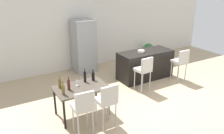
% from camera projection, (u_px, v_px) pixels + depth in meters
% --- Properties ---
extents(ground_plane, '(10.00, 10.00, 0.00)m').
position_uv_depth(ground_plane, '(154.00, 94.00, 6.64)').
color(ground_plane, tan).
extents(back_wall, '(10.00, 0.12, 2.90)m').
position_uv_depth(back_wall, '(102.00, 26.00, 8.68)').
color(back_wall, silver).
rests_on(back_wall, ground_plane).
extents(kitchen_island, '(1.81, 0.77, 0.92)m').
position_uv_depth(kitchen_island, '(145.00, 65.00, 7.61)').
color(kitchen_island, black).
rests_on(kitchen_island, ground_plane).
extents(bar_chair_left, '(0.42, 0.42, 1.05)m').
position_uv_depth(bar_chair_left, '(144.00, 69.00, 6.60)').
color(bar_chair_left, beige).
rests_on(bar_chair_left, ground_plane).
extents(bar_chair_middle, '(0.40, 0.40, 1.05)m').
position_uv_depth(bar_chair_middle, '(181.00, 60.00, 7.29)').
color(bar_chair_middle, beige).
rests_on(bar_chair_middle, ground_plane).
extents(dining_table, '(1.22, 0.80, 0.74)m').
position_uv_depth(dining_table, '(81.00, 90.00, 5.41)').
color(dining_table, '#4C4238').
rests_on(dining_table, ground_plane).
extents(dining_chair_near, '(0.42, 0.42, 1.05)m').
position_uv_depth(dining_chair_near, '(83.00, 106.00, 4.65)').
color(dining_chair_near, beige).
rests_on(dining_chair_near, ground_plane).
extents(dining_chair_far, '(0.40, 0.40, 1.05)m').
position_uv_depth(dining_chair_far, '(107.00, 99.00, 4.91)').
color(dining_chair_far, beige).
rests_on(dining_chair_far, ground_plane).
extents(wine_bottle_middle, '(0.07, 0.07, 0.30)m').
position_uv_depth(wine_bottle_middle, '(60.00, 83.00, 5.31)').
color(wine_bottle_middle, brown).
rests_on(wine_bottle_middle, dining_table).
extents(wine_bottle_right, '(0.07, 0.07, 0.32)m').
position_uv_depth(wine_bottle_right, '(69.00, 85.00, 5.21)').
color(wine_bottle_right, '#471E19').
rests_on(wine_bottle_right, dining_table).
extents(wine_bottle_inner, '(0.06, 0.06, 0.34)m').
position_uv_depth(wine_bottle_inner, '(85.00, 77.00, 5.61)').
color(wine_bottle_inner, black).
rests_on(wine_bottle_inner, dining_table).
extents(wine_bottle_far, '(0.08, 0.08, 0.28)m').
position_uv_depth(wine_bottle_far, '(93.00, 76.00, 5.71)').
color(wine_bottle_far, black).
rests_on(wine_bottle_far, dining_table).
extents(wine_bottle_end, '(0.07, 0.07, 0.32)m').
position_uv_depth(wine_bottle_end, '(63.00, 89.00, 4.99)').
color(wine_bottle_end, brown).
rests_on(wine_bottle_end, dining_table).
extents(wine_glass_left, '(0.07, 0.07, 0.17)m').
position_uv_depth(wine_glass_left, '(77.00, 81.00, 5.42)').
color(wine_glass_left, silver).
rests_on(wine_glass_left, dining_table).
extents(refrigerator, '(0.72, 0.68, 1.84)m').
position_uv_depth(refrigerator, '(84.00, 46.00, 8.06)').
color(refrigerator, '#939699').
rests_on(refrigerator, ground_plane).
extents(fruit_bowl, '(0.21, 0.21, 0.07)m').
position_uv_depth(fruit_bowl, '(141.00, 51.00, 7.33)').
color(fruit_bowl, beige).
rests_on(fruit_bowl, kitchen_island).
extents(potted_plant, '(0.42, 0.42, 0.62)m').
position_uv_depth(potted_plant, '(148.00, 49.00, 9.62)').
color(potted_plant, '#38383D').
rests_on(potted_plant, ground_plane).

